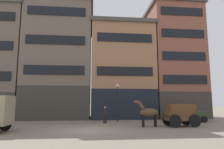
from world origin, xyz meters
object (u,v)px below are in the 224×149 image
(draft_horse, at_px, (148,112))
(streetlamp_curbside, at_px, (118,97))
(cargo_wagon, at_px, (180,113))
(sedan_dark, at_px, (189,113))
(pedestrian_officer, at_px, (105,113))

(draft_horse, distance_m, streetlamp_curbside, 5.39)
(cargo_wagon, height_order, sedan_dark, cargo_wagon)
(sedan_dark, bearing_deg, draft_horse, -146.22)
(sedan_dark, bearing_deg, pedestrian_officer, -176.23)
(draft_horse, relative_size, pedestrian_officer, 1.31)
(streetlamp_curbside, bearing_deg, sedan_dark, -6.97)
(draft_horse, height_order, streetlamp_curbside, streetlamp_curbside)
(streetlamp_curbside, bearing_deg, cargo_wagon, -43.69)
(sedan_dark, height_order, pedestrian_officer, sedan_dark)
(cargo_wagon, distance_m, sedan_dark, 4.73)
(sedan_dark, xyz_separation_m, streetlamp_curbside, (-7.78, 0.95, 1.76))
(cargo_wagon, xyz_separation_m, streetlamp_curbside, (-5.00, 4.78, 1.52))
(draft_horse, distance_m, sedan_dark, 6.90)
(cargo_wagon, height_order, streetlamp_curbside, streetlamp_curbside)
(cargo_wagon, xyz_separation_m, draft_horse, (-2.95, -0.00, 0.12))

